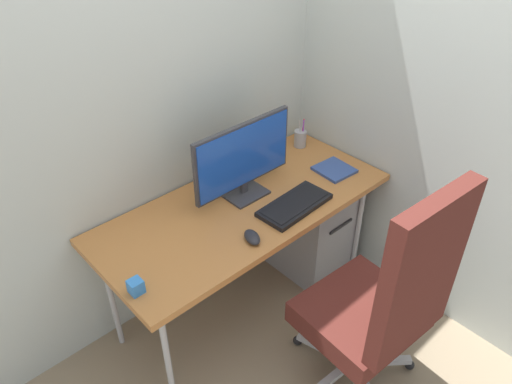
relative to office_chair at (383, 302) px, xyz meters
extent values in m
plane|color=gray|center=(-0.08, 0.79, -0.59)|extent=(8.00, 8.00, 0.00)
cube|color=#B7C1BC|center=(-0.08, 1.15, 0.81)|extent=(3.23, 0.04, 2.80)
cube|color=#B7C1BC|center=(0.70, 0.54, 0.81)|extent=(0.04, 2.39, 2.80)
cube|color=#B27038|center=(-0.08, 0.79, 0.10)|extent=(1.51, 0.67, 0.03)
cylinder|color=#B2B5BA|center=(-0.74, 0.55, -0.25)|extent=(0.03, 0.03, 0.67)
cylinder|color=#B2B5BA|center=(0.59, 0.55, -0.25)|extent=(0.03, 0.03, 0.67)
cylinder|color=#B2B5BA|center=(-0.74, 1.03, -0.25)|extent=(0.03, 0.03, 0.67)
cylinder|color=#B2B5BA|center=(0.59, 1.03, -0.25)|extent=(0.03, 0.03, 0.67)
cube|color=#B2B5BA|center=(-0.14, 0.11, -0.52)|extent=(0.30, 0.05, 0.03)
sphere|color=black|center=(0.24, -0.09, -0.56)|extent=(0.05, 0.05, 0.05)
cube|color=#B2B5BA|center=(0.12, 0.00, -0.52)|extent=(0.25, 0.22, 0.03)
sphere|color=black|center=(0.26, 0.26, -0.56)|extent=(0.05, 0.05, 0.05)
cube|color=#B2B5BA|center=(0.13, 0.18, -0.52)|extent=(0.27, 0.19, 0.03)
sphere|color=black|center=(-0.07, 0.39, -0.56)|extent=(0.05, 0.05, 0.05)
cube|color=#B2B5BA|center=(-0.03, 0.25, -0.52)|extent=(0.11, 0.30, 0.03)
cylinder|color=#B2B5BA|center=(0.01, 0.10, -0.37)|extent=(0.04, 0.04, 0.28)
cube|color=#4C1E19|center=(0.01, 0.10, -0.17)|extent=(0.53, 0.49, 0.12)
cube|color=#4C1E19|center=(-0.01, -0.13, 0.25)|extent=(0.46, 0.10, 0.72)
cube|color=gray|center=(0.42, 0.80, -0.28)|extent=(0.37, 0.48, 0.61)
cube|color=#262628|center=(0.42, 0.55, -0.16)|extent=(0.18, 0.01, 0.02)
cube|color=#333338|center=(-0.02, 0.85, 0.13)|extent=(0.21, 0.17, 0.01)
cube|color=#333338|center=(-0.02, 0.86, 0.16)|extent=(0.04, 0.02, 0.06)
cube|color=#333338|center=(-0.02, 0.86, 0.35)|extent=(0.58, 0.02, 0.33)
cube|color=#1947B2|center=(-0.02, 0.85, 0.35)|extent=(0.56, 0.01, 0.31)
cube|color=black|center=(0.09, 0.60, 0.13)|extent=(0.39, 0.20, 0.02)
cube|color=black|center=(0.09, 0.60, 0.15)|extent=(0.36, 0.16, 0.00)
ellipsoid|color=black|center=(-0.23, 0.56, 0.14)|extent=(0.09, 0.12, 0.04)
cylinder|color=#9EA0A5|center=(0.54, 1.00, 0.17)|extent=(0.07, 0.07, 0.10)
cylinder|color=silver|center=(0.53, 1.00, 0.23)|extent=(0.03, 0.01, 0.12)
cylinder|color=silver|center=(0.55, 1.00, 0.23)|extent=(0.03, 0.01, 0.12)
torus|color=#337FD8|center=(0.54, 1.00, 0.18)|extent=(0.03, 0.03, 0.01)
cylinder|color=red|center=(0.55, 0.99, 0.22)|extent=(0.02, 0.01, 0.14)
cylinder|color=purple|center=(0.55, 0.99, 0.22)|extent=(0.02, 0.02, 0.14)
cube|color=#334C8C|center=(0.48, 0.68, 0.13)|extent=(0.19, 0.20, 0.02)
cube|color=#337FD8|center=(-0.78, 0.64, 0.15)|extent=(0.05, 0.05, 0.06)
camera|label=1|loc=(-1.34, -0.67, 1.56)|focal=34.30mm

